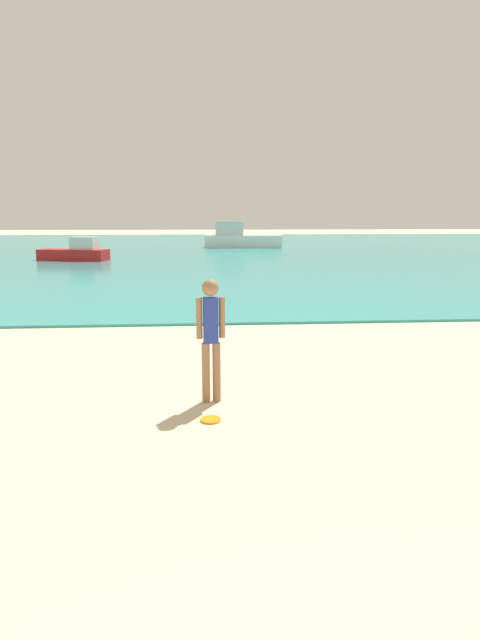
{
  "coord_description": "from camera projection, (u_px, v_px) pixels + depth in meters",
  "views": [
    {
      "loc": [
        -0.84,
        0.51,
        2.45
      ],
      "look_at": [
        -0.22,
        8.9,
        0.76
      ],
      "focal_mm": 28.92,
      "sensor_mm": 36.0,
      "label": 1
    }
  ],
  "objects": [
    {
      "name": "water",
      "position": [
        212.0,
        247.0,
        41.16
      ],
      "size": [
        160.0,
        60.0,
        0.06
      ],
      "primitive_type": "cube",
      "color": "teal",
      "rests_on": "ground"
    },
    {
      "name": "boat_far",
      "position": [
        240.0,
        238.0,
        40.59
      ],
      "size": [
        6.14,
        2.43,
        2.04
      ],
      "rotation": [
        0.0,
        0.0,
        -0.09
      ],
      "color": "white",
      "rests_on": "water"
    },
    {
      "name": "boat_near",
      "position": [
        76.0,
        252.0,
        28.55
      ],
      "size": [
        3.98,
        2.09,
        1.29
      ],
      "rotation": [
        0.0,
        0.0,
        2.9
      ],
      "color": "red",
      "rests_on": "water"
    },
    {
      "name": "frisbee",
      "position": [
        211.0,
        420.0,
        6.29
      ],
      "size": [
        0.25,
        0.25,
        0.03
      ],
      "primitive_type": "cylinder",
      "color": "orange",
      "rests_on": "ground"
    },
    {
      "name": "person_standing",
      "position": [
        211.0,
        333.0,
        6.77
      ],
      "size": [
        0.38,
        0.22,
        1.66
      ],
      "rotation": [
        0.0,
        0.0,
        3.26
      ],
      "color": "#936B4C",
      "rests_on": "ground"
    }
  ]
}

